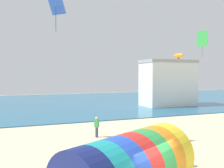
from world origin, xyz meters
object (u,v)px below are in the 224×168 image
at_px(kite_handler, 173,152).
at_px(kite_orange_parafoil, 179,55).
at_px(kite_green_diamond, 202,39).
at_px(kite_blue_diamond, 56,3).
at_px(bystander_near_water, 97,127).

relative_size(kite_handler, kite_orange_parafoil, 1.53).
height_order(kite_green_diamond, kite_blue_diamond, kite_blue_diamond).
distance_m(kite_orange_parafoil, kite_blue_diamond, 11.03).
bearing_deg(kite_green_diamond, kite_orange_parafoil, -179.14).
xyz_separation_m(kite_handler, kite_green_diamond, (6.30, 5.12, 7.33)).
bearing_deg(kite_handler, kite_orange_parafoil, 52.26).
distance_m(kite_handler, kite_blue_diamond, 10.34).
bearing_deg(bystander_near_water, kite_orange_parafoil, -26.45).
height_order(kite_handler, kite_green_diamond, kite_green_diamond).
relative_size(kite_green_diamond, bystander_near_water, 1.26).
bearing_deg(kite_blue_diamond, kite_green_diamond, 16.21).
bearing_deg(kite_blue_diamond, bystander_near_water, 57.32).
height_order(kite_orange_parafoil, kite_blue_diamond, kite_blue_diamond).
distance_m(kite_handler, kite_orange_parafoil, 8.72).
xyz_separation_m(kite_handler, bystander_near_water, (-2.03, 8.05, -0.02)).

